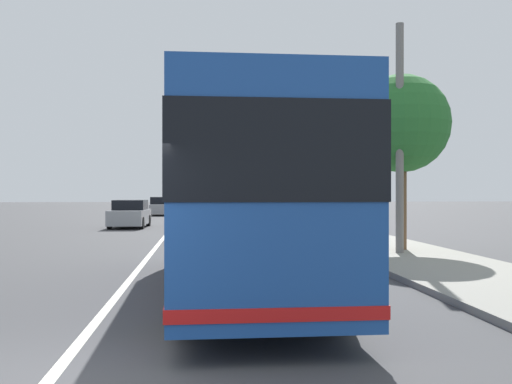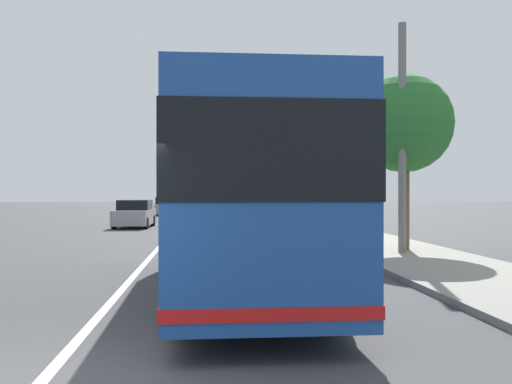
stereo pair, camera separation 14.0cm
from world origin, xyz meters
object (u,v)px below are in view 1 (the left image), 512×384
Objects in this scene: car_side_street at (221,209)px; car_behind_bus at (130,214)px; utility_pole at (400,140)px; roadside_tree_mid_block at (401,124)px; coach_bus at (240,190)px; car_ahead_same_lane at (160,207)px; car_far_distant at (225,224)px.

car_behind_bus is at bearing 156.99° from car_side_street.
car_side_street is at bearing 9.60° from utility_pole.
utility_pole reaches higher than roadside_tree_mid_block.
coach_bus is 32.21m from car_side_street.
utility_pole reaches higher than coach_bus.
car_ahead_same_lane reaches higher than car_side_street.
car_behind_bus reaches higher than car_far_distant.
coach_bus is at bearing 14.19° from car_behind_bus.
coach_bus reaches higher than car_ahead_same_lane.
utility_pole is (-33.45, -9.32, 2.81)m from car_ahead_same_lane.
utility_pole reaches higher than car_behind_bus.
coach_bus reaches higher than car_side_street.
car_far_distant is at bearing -177.41° from car_side_street.
coach_bus is 8.97m from roadside_tree_mid_block.
car_behind_bus is 19.03m from utility_pole.
utility_pole is (-5.79, -5.01, 2.80)m from car_far_distant.
car_behind_bus is 17.40m from car_ahead_same_lane.
car_behind_bus is at bearing -5.53° from car_ahead_same_lane.
car_side_street is 26.16m from roadside_tree_mid_block.
car_behind_bus is 1.05× the size of car_side_street.
utility_pole is (-16.06, -9.82, 2.79)m from car_behind_bus.
car_side_street is 0.74× the size of roadside_tree_mid_block.
car_far_distant is 8.15m from utility_pole.
car_far_distant is 0.61× the size of utility_pole.
coach_bus is 2.47× the size of car_behind_bus.
roadside_tree_mid_block is (6.71, -5.56, 2.11)m from coach_bus.
coach_bus is 2.59× the size of car_side_street.
car_ahead_same_lane is at bearing 5.20° from coach_bus.
roadside_tree_mid_block is (-4.73, -5.41, 3.40)m from car_far_distant.
car_ahead_same_lane is (39.11, 4.15, -1.29)m from coach_bus.
car_far_distant is 7.95m from roadside_tree_mid_block.
car_side_street is at bearing 10.86° from roadside_tree_mid_block.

